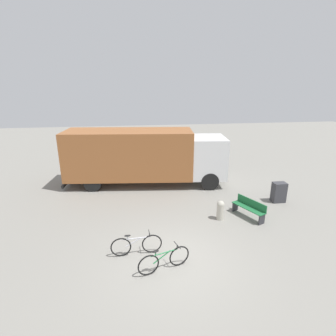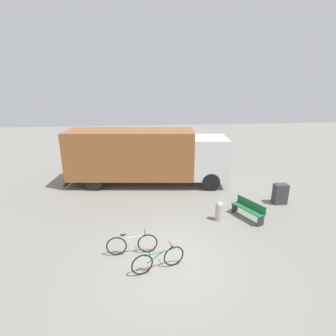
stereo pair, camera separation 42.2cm
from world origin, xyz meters
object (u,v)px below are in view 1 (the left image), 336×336
(bicycle_middle, at_px, (164,260))
(bollard_near_bench, at_px, (220,209))
(delivery_truck, at_px, (144,155))
(utility_box, at_px, (279,192))
(park_bench, at_px, (249,207))
(bicycle_near, at_px, (136,245))

(bicycle_middle, bearing_deg, bollard_near_bench, 28.71)
(delivery_truck, xyz_separation_m, bollard_near_bench, (2.97, -4.68, -1.28))
(bollard_near_bench, xyz_separation_m, utility_box, (3.41, 1.30, 0.03))
(delivery_truck, relative_size, utility_box, 9.23)
(park_bench, bearing_deg, bicycle_middle, 100.79)
(delivery_truck, bearing_deg, bollard_near_bench, -51.40)
(bicycle_middle, relative_size, bollard_near_bench, 1.96)
(bicycle_near, xyz_separation_m, bollard_near_bench, (3.60, 1.96, 0.09))
(park_bench, bearing_deg, bicycle_near, 87.43)
(bicycle_near, bearing_deg, bollard_near_bench, 25.26)
(delivery_truck, distance_m, bicycle_middle, 7.68)
(bicycle_near, height_order, utility_box, utility_box)
(park_bench, distance_m, bollard_near_bench, 1.31)
(bicycle_near, bearing_deg, delivery_truck, 81.29)
(park_bench, relative_size, bicycle_middle, 0.95)
(bollard_near_bench, distance_m, utility_box, 3.65)
(delivery_truck, bearing_deg, park_bench, -41.17)
(park_bench, height_order, utility_box, utility_box)
(delivery_truck, height_order, bicycle_near, delivery_truck)
(park_bench, distance_m, bicycle_near, 5.30)
(delivery_truck, height_order, bicycle_middle, delivery_truck)
(utility_box, bearing_deg, park_bench, -148.75)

